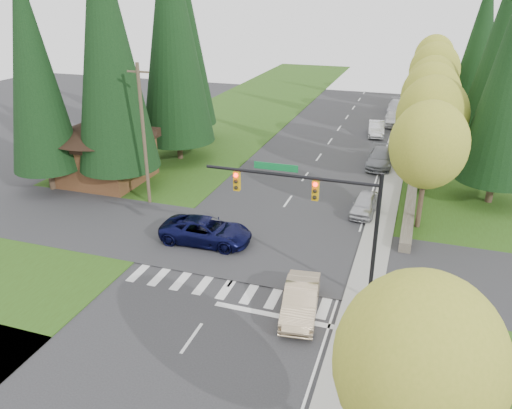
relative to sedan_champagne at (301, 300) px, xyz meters
The scene contains 32 objects.
ground 4.86m from the sedan_champagne, 150.38° to the right, with size 120.00×120.00×0.00m, color #28282B.
grass_east 19.72m from the sedan_champagne, 63.41° to the left, with size 14.00×110.00×0.06m, color #294813.
grass_west 24.62m from the sedan_champagne, 134.26° to the left, with size 14.00×110.00×0.06m, color #294813.
cross_street 7.05m from the sedan_champagne, 126.59° to the left, with size 120.00×8.00×0.10m, color #28282B.
sidewalk_east 19.82m from the sedan_champagne, 82.10° to the left, with size 1.80×80.00×0.13m, color gray.
curb_east 19.73m from the sedan_champagne, 84.55° to the left, with size 0.20×80.00×0.13m, color gray.
stone_wall_north 27.98m from the sedan_champagne, 80.90° to the left, with size 0.70×40.00×0.70m, color #4C4438.
traffic_signal 4.75m from the sedan_champagne, 84.81° to the left, with size 8.70×0.37×6.80m.
brown_building 23.08m from the sedan_champagne, 146.64° to the left, with size 8.40×8.40×5.40m.
utility_pole 17.29m from the sedan_champagne, 144.86° to the left, with size 1.60×0.24×10.00m.
decid_tree_0 13.56m from the sedan_champagne, 66.63° to the left, with size 4.80×4.80×8.37m.
decid_tree_1 19.97m from the sedan_champagne, 74.62° to the left, with size 5.20×5.20×8.80m.
decid_tree_2 26.60m from the sedan_champagne, 79.12° to the left, with size 5.00×5.00×8.82m.
decid_tree_3 33.37m from the sedan_champagne, 81.25° to the left, with size 5.00×5.00×8.55m.
decid_tree_4 40.31m from the sedan_champagne, 82.63° to the left, with size 5.40×5.40×9.18m.
decid_tree_5 47.13m from the sedan_champagne, 83.97° to the left, with size 4.80×4.80×8.30m.
decid_tree_6 54.10m from the sedan_champagne, 84.65° to the left, with size 5.20×5.20×8.86m.
decid_tree_south 10.81m from the sedan_champagne, 58.54° to the right, with size 4.60×4.60×7.92m.
conifer_w_a 23.05m from the sedan_champagne, 145.91° to the left, with size 6.12×6.12×19.80m.
conifer_w_b 27.08m from the sedan_champagne, 142.25° to the left, with size 5.44×5.44×17.80m.
conifer_w_c 27.53m from the sedan_champagne, 129.50° to the left, with size 6.46×6.46×20.80m.
conifer_w_d 25.64m from the sedan_champagne, 156.54° to the left, with size 5.10×5.10×16.80m.
conifer_w_e 32.84m from the sedan_champagne, 125.35° to the left, with size 5.78×5.78×18.80m.
conifer_e_b 34.90m from the sedan_champagne, 71.11° to the left, with size 6.12×6.12×19.80m.
conifer_e_c 47.45m from the sedan_champagne, 77.85° to the left, with size 5.10×5.10×16.80m.
sedan_champagne is the anchor object (origin of this frame).
suv_navy 8.97m from the sedan_champagne, 143.86° to the left, with size 2.59×5.62×1.56m, color black.
parked_car_a 12.85m from the sedan_champagne, 83.64° to the left, with size 1.60×3.97×1.35m, color #B6B6BB.
parked_car_b 23.38m from the sedan_champagne, 86.51° to the left, with size 2.10×5.16×1.50m, color slate.
parked_car_c 33.36m from the sedan_champagne, 89.96° to the left, with size 1.59×4.55×1.50m, color silver.
parked_car_d 38.32m from the sedan_champagne, 87.89° to the left, with size 1.84×4.58×1.56m, color silver.
parked_car_e 44.85m from the sedan_champagne, 88.25° to the left, with size 2.21×5.43×1.57m, color #B1B2B6.
Camera 1 is at (8.51, -17.30, 14.47)m, focal length 35.00 mm.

